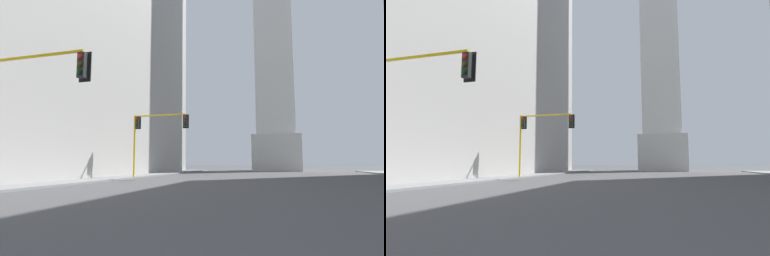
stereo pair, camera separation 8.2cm
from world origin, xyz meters
The scene contains 3 objects.
sidewalk_left centered at (-15.65, 21.63, 0.07)m, with size 5.00×72.11×0.15m, color gray.
traffic_light_near_left centered at (-11.38, 9.77, 4.87)m, with size 5.87×0.50×6.35m.
traffic_light_mid_left centered at (-11.64, 25.98, 4.75)m, with size 5.73×0.52×6.19m.
Camera 2 is at (0.01, -0.81, 1.46)m, focal length 28.00 mm.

